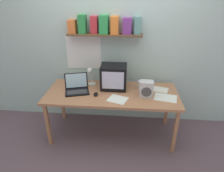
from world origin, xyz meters
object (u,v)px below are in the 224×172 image
object	(u,v)px
computer_mouse	(96,94)
loose_paper_near_laptop	(165,98)
laptop	(77,87)
juice_glass	(140,85)
crt_monitor	(114,77)
space_heater	(146,89)
corner_desk	(112,96)
open_notebook	(76,83)
loose_paper_near_monitor	(118,99)
printed_handout	(159,89)
desk_lamp	(91,75)

from	to	relation	value
computer_mouse	loose_paper_near_laptop	world-z (taller)	computer_mouse
laptop	juice_glass	xyz separation A→B (m)	(0.90, 0.15, -0.01)
crt_monitor	laptop	xyz separation A→B (m)	(-0.52, -0.14, -0.11)
space_heater	crt_monitor	bearing A→B (deg)	156.07
corner_desk	computer_mouse	xyz separation A→B (m)	(-0.21, -0.10, 0.07)
corner_desk	space_heater	bearing A→B (deg)	-9.62
space_heater	computer_mouse	distance (m)	0.69
open_notebook	loose_paper_near_monitor	bearing A→B (deg)	-33.75
crt_monitor	loose_paper_near_monitor	size ratio (longest dim) A/B	1.23
loose_paper_near_monitor	printed_handout	distance (m)	0.68
corner_desk	laptop	bearing A→B (deg)	179.14
loose_paper_near_laptop	computer_mouse	bearing A→B (deg)	-179.35
juice_glass	loose_paper_near_laptop	world-z (taller)	juice_glass
printed_handout	crt_monitor	bearing A→B (deg)	179.74
loose_paper_near_laptop	open_notebook	distance (m)	1.36
computer_mouse	open_notebook	distance (m)	0.52
computer_mouse	printed_handout	bearing A→B (deg)	15.80
loose_paper_near_laptop	space_heater	bearing A→B (deg)	177.04
laptop	loose_paper_near_monitor	bearing A→B (deg)	-34.60
juice_glass	loose_paper_near_laptop	xyz separation A→B (m)	(0.34, -0.25, -0.05)
space_heater	loose_paper_near_laptop	bearing A→B (deg)	-0.03
desk_lamp	loose_paper_near_laptop	bearing A→B (deg)	2.62
space_heater	printed_handout	distance (m)	0.33
laptop	space_heater	distance (m)	0.98
laptop	desk_lamp	distance (m)	0.28
corner_desk	laptop	distance (m)	0.52
space_heater	loose_paper_near_laptop	world-z (taller)	space_heater
space_heater	computer_mouse	world-z (taller)	space_heater
laptop	loose_paper_near_monitor	size ratio (longest dim) A/B	1.30
open_notebook	printed_handout	bearing A→B (deg)	-4.91
crt_monitor	juice_glass	world-z (taller)	crt_monitor
desk_lamp	computer_mouse	xyz separation A→B (m)	(0.12, -0.31, -0.16)
open_notebook	corner_desk	bearing A→B (deg)	-23.82
loose_paper_near_monitor	loose_paper_near_laptop	world-z (taller)	same
crt_monitor	printed_handout	size ratio (longest dim) A/B	1.28
corner_desk	loose_paper_near_laptop	bearing A→B (deg)	-7.26
computer_mouse	loose_paper_near_laptop	distance (m)	0.94
laptop	computer_mouse	xyz separation A→B (m)	(0.29, -0.11, -0.05)
crt_monitor	juice_glass	distance (m)	0.40
loose_paper_near_laptop	crt_monitor	bearing A→B (deg)	161.18
corner_desk	crt_monitor	size ratio (longest dim) A/B	5.02
loose_paper_near_laptop	loose_paper_near_monitor	bearing A→B (deg)	-171.05
printed_handout	open_notebook	xyz separation A→B (m)	(-1.26, 0.11, 0.00)
computer_mouse	loose_paper_near_laptop	bearing A→B (deg)	0.65
corner_desk	open_notebook	bearing A→B (deg)	156.18
computer_mouse	juice_glass	bearing A→B (deg)	22.84
loose_paper_near_monitor	printed_handout	world-z (taller)	same
crt_monitor	juice_glass	size ratio (longest dim) A/B	2.96
space_heater	corner_desk	bearing A→B (deg)	173.32
loose_paper_near_monitor	corner_desk	bearing A→B (deg)	115.41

